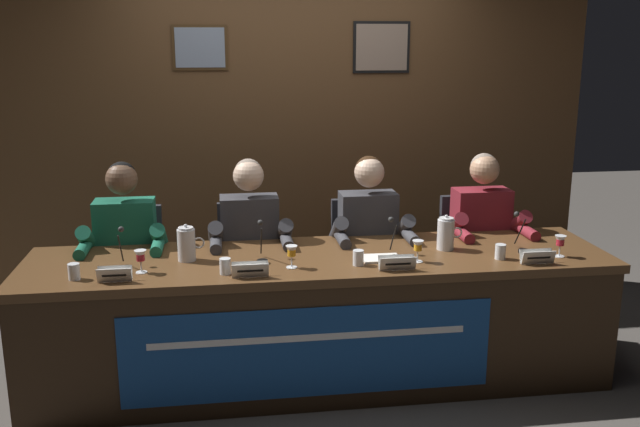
# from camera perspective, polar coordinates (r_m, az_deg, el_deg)

# --- Properties ---
(ground_plane) EXTENTS (12.00, 12.00, 0.00)m
(ground_plane) POSITION_cam_1_polar(r_m,az_deg,el_deg) (4.30, -0.00, -13.11)
(ground_plane) COLOR #4C4742
(wall_back_panelled) EXTENTS (4.53, 0.14, 2.60)m
(wall_back_panelled) POSITION_cam_1_polar(r_m,az_deg,el_deg) (5.35, -2.27, 6.94)
(wall_back_panelled) COLOR brown
(wall_back_panelled) RESTS_ON ground_plane
(conference_table) EXTENTS (3.33, 0.82, 0.75)m
(conference_table) POSITION_cam_1_polar(r_m,az_deg,el_deg) (3.98, 0.19, -7.21)
(conference_table) COLOR brown
(conference_table) RESTS_ON ground_plane
(chair_far_left) EXTENTS (0.44, 0.44, 0.92)m
(chair_far_left) POSITION_cam_1_polar(r_m,az_deg,el_deg) (4.67, -15.05, -5.33)
(chair_far_left) COLOR black
(chair_far_left) RESTS_ON ground_plane
(panelist_far_left) EXTENTS (0.51, 0.48, 1.25)m
(panelist_far_left) POSITION_cam_1_polar(r_m,az_deg,el_deg) (4.40, -15.57, -2.76)
(panelist_far_left) COLOR black
(panelist_far_left) RESTS_ON ground_plane
(nameplate_far_left) EXTENTS (0.17, 0.06, 0.08)m
(nameplate_far_left) POSITION_cam_1_polar(r_m,az_deg,el_deg) (3.73, -16.35, -4.77)
(nameplate_far_left) COLOR white
(nameplate_far_left) RESTS_ON conference_table
(juice_glass_far_left) EXTENTS (0.06, 0.06, 0.12)m
(juice_glass_far_left) POSITION_cam_1_polar(r_m,az_deg,el_deg) (3.82, -14.38, -3.46)
(juice_glass_far_left) COLOR white
(juice_glass_far_left) RESTS_ON conference_table
(water_cup_far_left) EXTENTS (0.06, 0.06, 0.08)m
(water_cup_far_left) POSITION_cam_1_polar(r_m,az_deg,el_deg) (3.83, -19.36, -4.54)
(water_cup_far_left) COLOR silver
(water_cup_far_left) RESTS_ON conference_table
(microphone_far_left) EXTENTS (0.06, 0.17, 0.22)m
(microphone_far_left) POSITION_cam_1_polar(r_m,az_deg,el_deg) (3.91, -15.90, -3.34)
(microphone_far_left) COLOR black
(microphone_far_left) RESTS_ON conference_table
(chair_center_left) EXTENTS (0.44, 0.44, 0.92)m
(chair_center_left) POSITION_cam_1_polar(r_m,az_deg,el_deg) (4.64, -5.70, -5.05)
(chair_center_left) COLOR black
(chair_center_left) RESTS_ON ground_plane
(panelist_center_left) EXTENTS (0.51, 0.48, 1.25)m
(panelist_center_left) POSITION_cam_1_polar(r_m,az_deg,el_deg) (4.36, -5.67, -2.45)
(panelist_center_left) COLOR black
(panelist_center_left) RESTS_ON ground_plane
(nameplate_center_left) EXTENTS (0.19, 0.06, 0.08)m
(nameplate_center_left) POSITION_cam_1_polar(r_m,az_deg,el_deg) (3.67, -5.70, -4.58)
(nameplate_center_left) COLOR white
(nameplate_center_left) RESTS_ON conference_table
(juice_glass_center_left) EXTENTS (0.06, 0.06, 0.12)m
(juice_glass_center_left) POSITION_cam_1_polar(r_m,az_deg,el_deg) (3.79, -2.32, -3.19)
(juice_glass_center_left) COLOR white
(juice_glass_center_left) RESTS_ON conference_table
(water_cup_center_left) EXTENTS (0.06, 0.06, 0.08)m
(water_cup_center_left) POSITION_cam_1_polar(r_m,az_deg,el_deg) (3.73, -7.71, -4.33)
(water_cup_center_left) COLOR silver
(water_cup_center_left) RESTS_ON conference_table
(microphone_center_left) EXTENTS (0.06, 0.17, 0.22)m
(microphone_center_left) POSITION_cam_1_polar(r_m,az_deg,el_deg) (3.91, -4.76, -2.83)
(microphone_center_left) COLOR black
(microphone_center_left) RESTS_ON conference_table
(chair_center_right) EXTENTS (0.44, 0.44, 0.92)m
(chair_center_right) POSITION_cam_1_polar(r_m,az_deg,el_deg) (4.73, 3.54, -4.64)
(chair_center_right) COLOR black
(chair_center_right) RESTS_ON ground_plane
(panelist_center_right) EXTENTS (0.51, 0.48, 1.25)m
(panelist_center_right) POSITION_cam_1_polar(r_m,az_deg,el_deg) (4.46, 4.11, -2.06)
(panelist_center_right) COLOR black
(panelist_center_right) RESTS_ON ground_plane
(nameplate_center_right) EXTENTS (0.20, 0.06, 0.08)m
(nameplate_center_right) POSITION_cam_1_polar(r_m,az_deg,el_deg) (3.78, 6.30, -4.02)
(nameplate_center_right) COLOR white
(nameplate_center_right) RESTS_ON conference_table
(juice_glass_center_right) EXTENTS (0.06, 0.06, 0.12)m
(juice_glass_center_right) POSITION_cam_1_polar(r_m,az_deg,el_deg) (3.92, 7.96, -2.72)
(juice_glass_center_right) COLOR white
(juice_glass_center_right) RESTS_ON conference_table
(water_cup_center_right) EXTENTS (0.06, 0.06, 0.08)m
(water_cup_center_right) POSITION_cam_1_polar(r_m,az_deg,el_deg) (3.85, 3.13, -3.67)
(water_cup_center_right) COLOR silver
(water_cup_center_right) RESTS_ON conference_table
(microphone_center_right) EXTENTS (0.06, 0.17, 0.22)m
(microphone_center_right) POSITION_cam_1_polar(r_m,az_deg,el_deg) (3.99, 6.02, -2.53)
(microphone_center_right) COLOR black
(microphone_center_right) RESTS_ON conference_table
(chair_far_right) EXTENTS (0.44, 0.44, 0.92)m
(chair_far_right) POSITION_cam_1_polar(r_m,az_deg,el_deg) (4.93, 12.22, -4.15)
(chair_far_right) COLOR black
(chair_far_right) RESTS_ON ground_plane
(panelist_far_right) EXTENTS (0.51, 0.48, 1.25)m
(panelist_far_right) POSITION_cam_1_polar(r_m,az_deg,el_deg) (4.67, 13.23, -1.65)
(panelist_far_right) COLOR black
(panelist_far_right) RESTS_ON ground_plane
(nameplate_far_right) EXTENTS (0.19, 0.06, 0.08)m
(nameplate_far_right) POSITION_cam_1_polar(r_m,az_deg,el_deg) (4.04, 17.25, -3.38)
(nameplate_far_right) COLOR white
(nameplate_far_right) RESTS_ON conference_table
(juice_glass_far_right) EXTENTS (0.06, 0.06, 0.12)m
(juice_glass_far_right) POSITION_cam_1_polar(r_m,az_deg,el_deg) (4.20, 18.94, -2.21)
(juice_glass_far_right) COLOR white
(juice_glass_far_right) RESTS_ON conference_table
(water_cup_far_right) EXTENTS (0.06, 0.06, 0.08)m
(water_cup_far_right) POSITION_cam_1_polar(r_m,az_deg,el_deg) (4.08, 14.44, -3.08)
(water_cup_far_right) COLOR silver
(water_cup_far_right) RESTS_ON conference_table
(microphone_far_right) EXTENTS (0.06, 0.17, 0.22)m
(microphone_far_right) POSITION_cam_1_polar(r_m,az_deg,el_deg) (4.25, 16.03, -1.96)
(microphone_far_right) COLOR black
(microphone_far_right) RESTS_ON conference_table
(water_pitcher_left_side) EXTENTS (0.15, 0.10, 0.21)m
(water_pitcher_left_side) POSITION_cam_1_polar(r_m,az_deg,el_deg) (3.98, -10.78, -2.46)
(water_pitcher_left_side) COLOR silver
(water_pitcher_left_side) RESTS_ON conference_table
(water_pitcher_right_side) EXTENTS (0.15, 0.10, 0.21)m
(water_pitcher_right_side) POSITION_cam_1_polar(r_m,az_deg,el_deg) (4.18, 10.20, -1.63)
(water_pitcher_right_side) COLOR silver
(water_pitcher_right_side) RESTS_ON conference_table
(document_stack_center_right) EXTENTS (0.21, 0.15, 0.01)m
(document_stack_center_right) POSITION_cam_1_polar(r_m,az_deg,el_deg) (3.96, 4.98, -3.65)
(document_stack_center_right) COLOR white
(document_stack_center_right) RESTS_ON conference_table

